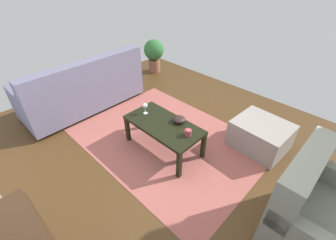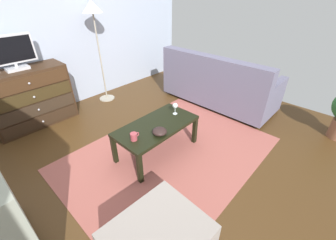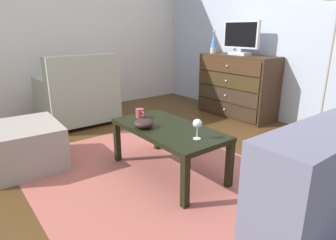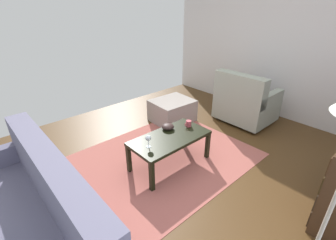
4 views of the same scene
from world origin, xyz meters
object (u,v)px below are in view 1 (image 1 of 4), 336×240
(wine_glass, at_px, (145,106))
(armchair, at_px, (319,215))
(coffee_table, at_px, (164,127))
(potted_plant, at_px, (154,53))
(couch_large, at_px, (83,90))
(mug, at_px, (188,133))
(ottoman, at_px, (260,135))
(bowl_decorative, at_px, (179,119))

(wine_glass, bearing_deg, armchair, -178.27)
(armchair, bearing_deg, coffee_table, 1.93)
(armchair, bearing_deg, potted_plant, -22.85)
(coffee_table, relative_size, armchair, 1.13)
(armchair, bearing_deg, couch_large, 4.15)
(mug, xyz_separation_m, armchair, (-1.48, -0.02, -0.10))
(potted_plant, bearing_deg, mug, 145.20)
(couch_large, bearing_deg, potted_plant, -81.88)
(potted_plant, bearing_deg, coffee_table, 139.72)
(mug, relative_size, armchair, 0.12)
(coffee_table, xyz_separation_m, potted_plant, (1.99, -1.68, 0.06))
(ottoman, bearing_deg, coffee_table, 45.79)
(coffee_table, distance_m, couch_large, 1.73)
(bowl_decorative, height_order, couch_large, couch_large)
(couch_large, bearing_deg, mug, -173.60)
(coffee_table, relative_size, couch_large, 0.52)
(coffee_table, bearing_deg, potted_plant, -40.28)
(bowl_decorative, bearing_deg, couch_large, 11.33)
(potted_plant, bearing_deg, ottoman, 165.78)
(couch_large, bearing_deg, bowl_decorative, -168.67)
(bowl_decorative, xyz_separation_m, potted_plant, (2.10, -1.51, -0.03))
(couch_large, xyz_separation_m, armchair, (-3.58, -0.26, 0.01))
(ottoman, bearing_deg, mug, 59.25)
(coffee_table, height_order, ottoman, coffee_table)
(mug, height_order, couch_large, couch_large)
(wine_glass, bearing_deg, mug, -176.67)
(ottoman, relative_size, potted_plant, 0.97)
(couch_large, distance_m, armchair, 3.58)
(bowl_decorative, height_order, ottoman, bowl_decorative)
(couch_large, height_order, armchair, armchair)
(couch_large, bearing_deg, wine_glass, -171.98)
(bowl_decorative, relative_size, potted_plant, 0.23)
(bowl_decorative, relative_size, armchair, 0.18)
(coffee_table, xyz_separation_m, armchair, (-1.86, -0.06, -0.01))
(armchair, distance_m, ottoman, 1.30)
(coffee_table, xyz_separation_m, wine_glass, (0.35, 0.00, 0.17))
(ottoman, xyz_separation_m, potted_plant, (2.91, -0.74, 0.24))
(couch_large, bearing_deg, coffee_table, -173.46)
(coffee_table, bearing_deg, mug, -174.25)
(wine_glass, bearing_deg, couch_large, 8.02)
(ottoman, bearing_deg, wine_glass, 36.83)
(mug, distance_m, armchair, 1.48)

